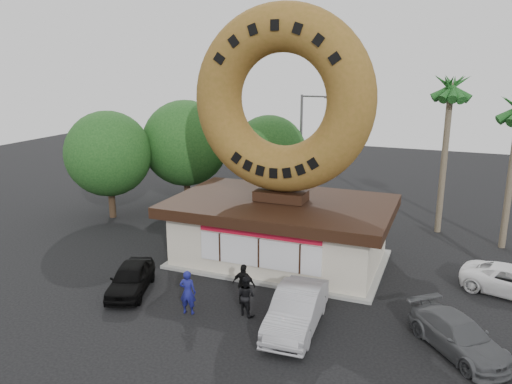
{
  "coord_description": "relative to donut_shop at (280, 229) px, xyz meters",
  "views": [
    {
      "loc": [
        7.96,
        -17.27,
        10.16
      ],
      "look_at": [
        -0.57,
        4.0,
        4.17
      ],
      "focal_mm": 35.0,
      "sensor_mm": 36.0,
      "label": 1
    }
  ],
  "objects": [
    {
      "name": "palm_near",
      "position": [
        7.5,
        8.02,
        6.65
      ],
      "size": [
        2.6,
        2.6,
        9.75
      ],
      "color": "#726651",
      "rests_on": "ground"
    },
    {
      "name": "donut_shop",
      "position": [
        0.0,
        0.0,
        0.0
      ],
      "size": [
        11.2,
        7.2,
        3.8
      ],
      "color": "silver",
      "rests_on": "ground"
    },
    {
      "name": "car_black",
      "position": [
        -5.07,
        -6.02,
        -1.1
      ],
      "size": [
        2.79,
        4.2,
        1.33
      ],
      "primitive_type": "imported",
      "rotation": [
        0.0,
        0.0,
        0.34
      ],
      "color": "black",
      "rests_on": "ground"
    },
    {
      "name": "tree_west",
      "position": [
        -9.5,
        7.02,
        2.87
      ],
      "size": [
        6.0,
        6.0,
        7.65
      ],
      "color": "#473321",
      "rests_on": "ground"
    },
    {
      "name": "giant_donut",
      "position": [
        0.0,
        0.02,
        6.59
      ],
      "size": [
        9.12,
        2.32,
        9.12
      ],
      "primitive_type": "torus",
      "rotation": [
        1.57,
        0.0,
        0.0
      ],
      "color": "brown",
      "rests_on": "donut_shop"
    },
    {
      "name": "person_right",
      "position": [
        0.15,
        -5.18,
        -0.86
      ],
      "size": [
        1.09,
        0.49,
        1.82
      ],
      "primitive_type": "imported",
      "rotation": [
        0.0,
        0.0,
        3.1
      ],
      "color": "black",
      "rests_on": "ground"
    },
    {
      "name": "person_left",
      "position": [
        -1.67,
        -6.81,
        -0.81
      ],
      "size": [
        0.76,
        0.57,
        1.91
      ],
      "primitive_type": "imported",
      "rotation": [
        0.0,
        0.0,
        3.31
      ],
      "color": "navy",
      "rests_on": "ground"
    },
    {
      "name": "car_grey",
      "position": [
        8.76,
        -5.65,
        -1.14
      ],
      "size": [
        4.14,
        4.43,
        1.26
      ],
      "primitive_type": "imported",
      "rotation": [
        0.0,
        0.0,
        0.71
      ],
      "color": "#505255",
      "rests_on": "ground"
    },
    {
      "name": "ground",
      "position": [
        0.0,
        -5.98,
        -1.77
      ],
      "size": [
        90.0,
        90.0,
        0.0
      ],
      "primitive_type": "plane",
      "color": "black",
      "rests_on": "ground"
    },
    {
      "name": "tree_far",
      "position": [
        -13.0,
        3.02,
        2.56
      ],
      "size": [
        5.6,
        5.6,
        7.14
      ],
      "color": "#473321",
      "rests_on": "ground"
    },
    {
      "name": "tree_mid",
      "position": [
        -4.0,
        9.02,
        2.25
      ],
      "size": [
        5.2,
        5.2,
        6.63
      ],
      "color": "#473321",
      "rests_on": "ground"
    },
    {
      "name": "car_silver",
      "position": [
        2.85,
        -6.26,
        -0.97
      ],
      "size": [
        1.96,
        4.91,
        1.59
      ],
      "primitive_type": "imported",
      "rotation": [
        0.0,
        0.0,
        0.06
      ],
      "color": "#9F9FA4",
      "rests_on": "ground"
    },
    {
      "name": "street_lamp",
      "position": [
        -1.86,
        10.02,
        2.72
      ],
      "size": [
        2.11,
        0.2,
        8.0
      ],
      "color": "#59595E",
      "rests_on": "ground"
    },
    {
      "name": "person_center",
      "position": [
        0.61,
        -6.02,
        -0.91
      ],
      "size": [
        1.0,
        0.89,
        1.71
      ],
      "primitive_type": "imported",
      "rotation": [
        0.0,
        0.0,
        2.79
      ],
      "color": "black",
      "rests_on": "ground"
    }
  ]
}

